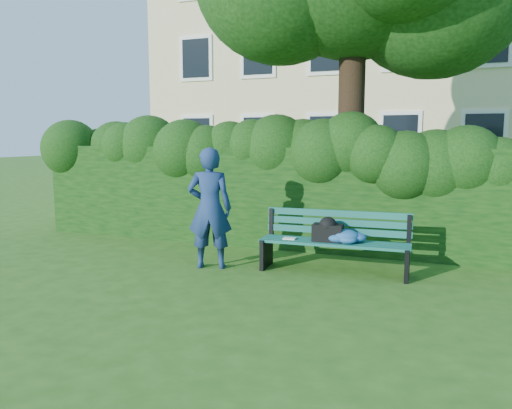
% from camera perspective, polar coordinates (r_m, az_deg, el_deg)
% --- Properties ---
extents(ground, '(80.00, 80.00, 0.00)m').
position_cam_1_polar(ground, '(7.27, -1.74, -8.03)').
color(ground, '#2B5718').
rests_on(ground, ground).
extents(apartment_building, '(16.00, 8.08, 12.00)m').
position_cam_1_polar(apartment_building, '(21.00, 14.20, 18.49)').
color(apartment_building, beige).
rests_on(apartment_building, ground).
extents(hedge, '(10.00, 1.00, 1.80)m').
position_cam_1_polar(hedge, '(9.13, 3.67, 0.93)').
color(hedge, black).
rests_on(hedge, ground).
extents(park_bench, '(2.18, 0.66, 0.89)m').
position_cam_1_polar(park_bench, '(7.38, 9.11, -3.86)').
color(park_bench, '#0D4543').
rests_on(park_bench, ground).
extents(man_reading, '(0.77, 0.62, 1.83)m').
position_cam_1_polar(man_reading, '(7.52, -5.32, -0.43)').
color(man_reading, navy).
rests_on(man_reading, ground).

